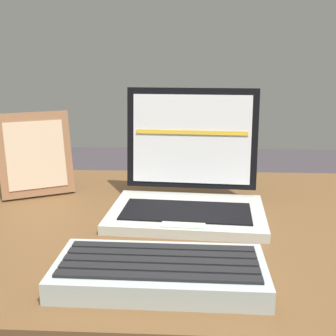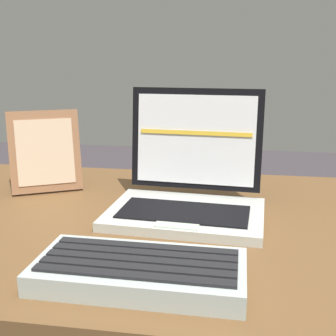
% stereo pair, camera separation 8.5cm
% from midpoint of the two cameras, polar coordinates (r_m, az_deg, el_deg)
% --- Properties ---
extents(desk, '(1.57, 0.71, 0.72)m').
position_cam_midpoint_polar(desk, '(0.88, 7.47, -13.00)').
color(desk, brown).
rests_on(desk, ground).
extents(laptop_front, '(0.31, 0.25, 0.24)m').
position_cam_midpoint_polar(laptop_front, '(0.86, 5.57, -2.86)').
color(laptop_front, beige).
rests_on(laptop_front, desk).
extents(external_keyboard, '(0.30, 0.14, 0.04)m').
position_cam_midpoint_polar(external_keyboard, '(0.62, 0.27, -13.52)').
color(external_keyboard, '#B0BEB8').
rests_on(external_keyboard, desk).
extents(photo_frame, '(0.16, 0.12, 0.19)m').
position_cam_midpoint_polar(photo_frame, '(1.01, -13.68, 2.06)').
color(photo_frame, '#916140').
rests_on(photo_frame, desk).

